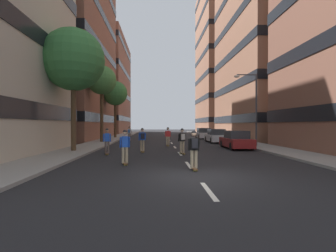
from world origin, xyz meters
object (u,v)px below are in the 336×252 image
(street_tree_mid, at_px, (102,81))
(skater_0, at_px, (194,147))
(skater_6, at_px, (142,138))
(streetlamp_right, at_px, (252,101))
(skater_5, at_px, (168,136))
(street_tree_far, at_px, (115,94))
(parked_car_far, at_px, (203,134))
(skater_2, at_px, (107,140))
(skater_4, at_px, (125,145))
(skater_3, at_px, (129,132))
(street_tree_near, at_px, (73,60))
(parked_car_mid, at_px, (216,136))
(skater_1, at_px, (182,139))
(parked_car_near, at_px, (236,140))

(street_tree_mid, relative_size, skater_0, 4.73)
(skater_6, bearing_deg, streetlamp_right, 22.12)
(skater_5, bearing_deg, street_tree_far, 117.86)
(parked_car_far, bearing_deg, skater_5, -114.63)
(skater_2, bearing_deg, skater_4, -68.26)
(parked_car_far, xyz_separation_m, skater_3, (-10.17, -3.89, 0.32))
(street_tree_far, height_order, skater_3, street_tree_far)
(street_tree_mid, distance_m, skater_6, 12.33)
(skater_5, bearing_deg, street_tree_mid, 148.49)
(street_tree_near, relative_size, skater_3, 5.01)
(streetlamp_right, relative_size, skater_0, 3.65)
(street_tree_mid, xyz_separation_m, streetlamp_right, (14.75, -5.68, -2.72))
(parked_car_mid, height_order, skater_3, skater_3)
(parked_car_mid, relative_size, skater_5, 2.47)
(street_tree_far, relative_size, skater_2, 4.62)
(skater_1, bearing_deg, skater_5, 96.13)
(street_tree_mid, bearing_deg, street_tree_far, 90.00)
(parked_car_mid, distance_m, street_tree_far, 16.69)
(skater_4, bearing_deg, parked_car_far, 70.43)
(parked_car_far, xyz_separation_m, street_tree_far, (-12.77, 1.22, 5.82))
(skater_3, xyz_separation_m, skater_6, (2.43, -13.64, 0.00))
(parked_car_mid, xyz_separation_m, parked_car_far, (0.00, 7.81, 0.00))
(skater_3, bearing_deg, skater_1, -70.72)
(skater_1, relative_size, skater_3, 1.00)
(street_tree_far, bearing_deg, skater_2, -82.31)
(street_tree_mid, xyz_separation_m, skater_3, (2.60, 4.01, -5.84))
(streetlamp_right, relative_size, skater_3, 3.65)
(parked_car_near, height_order, skater_3, skater_3)
(skater_0, relative_size, skater_4, 1.00)
(parked_car_mid, xyz_separation_m, streetlamp_right, (1.98, -5.77, 3.44))
(skater_1, height_order, skater_2, same)
(streetlamp_right, xyz_separation_m, skater_5, (-7.61, 1.31, -3.15))
(parked_car_near, bearing_deg, street_tree_far, 127.93)
(skater_0, bearing_deg, skater_6, 110.09)
(skater_3, bearing_deg, skater_6, -79.90)
(parked_car_far, height_order, skater_0, skater_0)
(street_tree_mid, distance_m, skater_3, 7.55)
(parked_car_mid, bearing_deg, street_tree_mid, -179.58)
(skater_0, bearing_deg, skater_1, 89.28)
(parked_car_far, bearing_deg, skater_2, -117.96)
(street_tree_far, distance_m, skater_1, 22.28)
(street_tree_near, bearing_deg, skater_1, -10.50)
(street_tree_mid, bearing_deg, street_tree_near, -90.00)
(parked_car_far, bearing_deg, skater_6, -113.81)
(street_tree_far, xyz_separation_m, skater_2, (2.72, -20.14, -5.53))
(parked_car_far, distance_m, street_tree_near, 22.45)
(streetlamp_right, relative_size, skater_5, 3.65)
(skater_0, bearing_deg, parked_car_mid, 73.82)
(skater_2, relative_size, skater_4, 1.00)
(streetlamp_right, bearing_deg, parked_car_far, 98.29)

